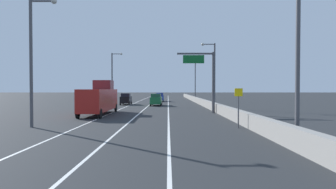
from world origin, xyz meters
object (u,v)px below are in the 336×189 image
lamp_post_right_near (294,39)px  car_black_1 (127,99)px  lamp_post_left_mid (114,75)px  car_green_0 (157,100)px  speed_advisory_sign (239,105)px  car_blue_2 (161,97)px  overhead_sign_gantry (208,75)px  box_truck (101,99)px  lamp_post_left_near (35,53)px  lamp_post_right_second (214,71)px  lamp_post_right_third (195,78)px

lamp_post_right_near → car_black_1: 39.16m
lamp_post_left_mid → car_green_0: (8.39, -4.17, -4.64)m
lamp_post_right_near → speed_advisory_sign: bearing=105.2°
lamp_post_left_mid → car_blue_2: (8.56, 11.92, -4.67)m
car_black_1 → car_blue_2: (5.97, 13.14, -0.04)m
overhead_sign_gantry → lamp_post_right_near: size_ratio=0.76×
box_truck → car_blue_2: bearing=79.6°
lamp_post_left_near → car_green_0: lamp_post_left_near is taller
speed_advisory_sign → lamp_post_left_near: 16.07m
lamp_post_right_near → box_truck: size_ratio=1.01×
lamp_post_right_second → car_green_0: 12.23m
speed_advisory_sign → car_green_0: bearing=105.1°
overhead_sign_gantry → car_black_1: (-12.78, 17.44, -3.66)m
overhead_sign_gantry → lamp_post_left_near: (-15.13, -12.54, 0.97)m
box_truck → lamp_post_left_mid: bearing=97.1°
lamp_post_right_second → car_blue_2: lamp_post_right_second is taller
car_green_0 → box_truck: (-5.81, -16.57, 0.78)m
lamp_post_right_third → car_green_0: 21.33m
speed_advisory_sign → lamp_post_left_near: bearing=178.4°
overhead_sign_gantry → box_truck: (-12.79, -2.09, -2.90)m
overhead_sign_gantry → lamp_post_right_second: 7.75m
car_blue_2 → box_truck: (-5.98, -32.66, 0.80)m
car_black_1 → box_truck: size_ratio=0.45×
lamp_post_right_second → box_truck: bearing=-147.0°
lamp_post_right_near → car_black_1: size_ratio=2.26×
lamp_post_left_near → car_blue_2: lamp_post_left_near is taller
speed_advisory_sign → lamp_post_left_mid: size_ratio=0.30×
overhead_sign_gantry → lamp_post_right_third: lamp_post_right_third is taller
lamp_post_left_near → car_blue_2: (8.32, 43.12, -4.67)m
car_black_1 → car_blue_2: bearing=65.6°
car_green_0 → car_black_1: (-5.81, 2.95, 0.01)m
overhead_sign_gantry → lamp_post_left_mid: size_ratio=0.76×
lamp_post_right_near → lamp_post_left_near: 18.11m
lamp_post_right_third → car_green_0: (-8.57, -18.97, -4.64)m
lamp_post_right_near → car_blue_2: lamp_post_right_near is taller
lamp_post_right_third → lamp_post_left_mid: 22.51m
lamp_post_left_mid → car_black_1: lamp_post_left_mid is taller
lamp_post_right_third → box_truck: 38.53m
lamp_post_left_near → box_truck: size_ratio=1.01×
overhead_sign_gantry → lamp_post_right_second: (1.89, 7.45, 0.97)m
car_green_0 → box_truck: size_ratio=0.46×
lamp_post_left_mid → car_green_0: size_ratio=2.18×
car_black_1 → overhead_sign_gantry: bearing=-53.8°
car_green_0 → car_black_1: size_ratio=1.04×
speed_advisory_sign → car_blue_2: (-7.25, 43.56, -0.74)m
overhead_sign_gantry → car_blue_2: (-6.81, 30.57, -3.70)m
lamp_post_right_near → lamp_post_left_mid: size_ratio=1.00×
lamp_post_left_mid → car_black_1: 5.44m
speed_advisory_sign → box_truck: bearing=140.5°
lamp_post_left_near → box_truck: (2.34, 10.46, -3.86)m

